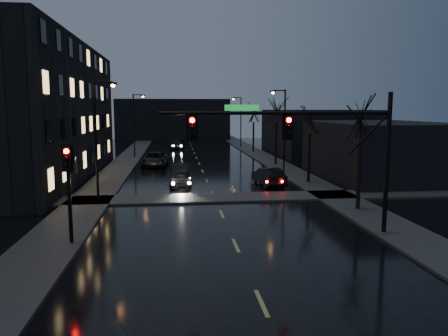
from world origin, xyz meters
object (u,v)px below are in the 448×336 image
object	(u,v)px
oncoming_car_d	(177,144)
lead_car	(268,177)
oncoming_car_a	(181,178)
oncoming_car_c	(155,159)
oncoming_car_b	(181,173)

from	to	relation	value
oncoming_car_d	lead_car	size ratio (longest dim) A/B	1.11
oncoming_car_d	oncoming_car_a	bearing A→B (deg)	-81.93
oncoming_car_c	lead_car	distance (m)	16.09
oncoming_car_a	oncoming_car_b	bearing A→B (deg)	93.91
oncoming_car_c	oncoming_car_a	bearing A→B (deg)	-74.88
oncoming_car_b	oncoming_car_c	world-z (taller)	oncoming_car_c
oncoming_car_b	lead_car	size ratio (longest dim) A/B	0.98
lead_car	oncoming_car_a	bearing A→B (deg)	-10.09
oncoming_car_d	lead_car	bearing A→B (deg)	-70.06
oncoming_car_b	oncoming_car_c	bearing A→B (deg)	106.26
oncoming_car_a	oncoming_car_b	xyz separation A→B (m)	(0.05, 2.50, 0.05)
oncoming_car_b	oncoming_car_c	distance (m)	10.40
oncoming_car_b	oncoming_car_d	world-z (taller)	oncoming_car_b
oncoming_car_d	oncoming_car_c	bearing A→B (deg)	-88.96
oncoming_car_b	lead_car	xyz separation A→B (m)	(7.01, -2.83, 0.02)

